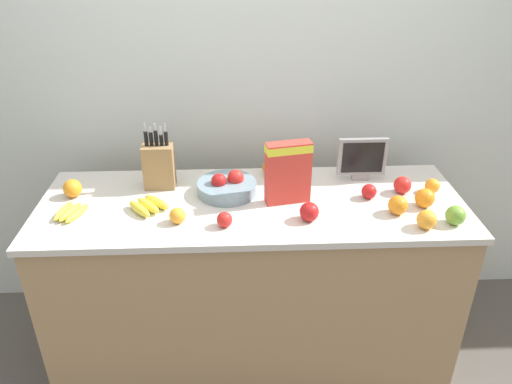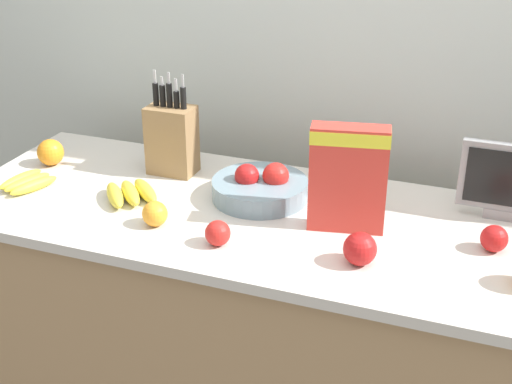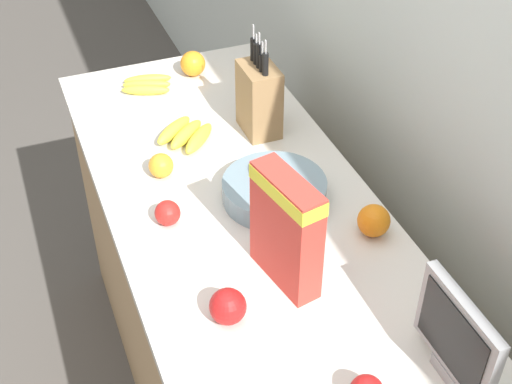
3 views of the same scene
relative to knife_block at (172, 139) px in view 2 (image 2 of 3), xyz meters
name	(u,v)px [view 2 (image 2 of 3)]	position (x,y,z in m)	size (l,w,h in m)	color
wall_back	(345,38)	(0.43, 0.39, 0.26)	(9.00, 0.06, 2.60)	silver
counter	(285,353)	(0.43, -0.17, -0.57)	(1.94, 0.69, 0.93)	tan
knife_block	(172,139)	(0.00, 0.00, 0.00)	(0.14, 0.10, 0.32)	#937047
small_monitor	(504,179)	(0.98, 0.03, 0.01)	(0.24, 0.03, 0.22)	gray
cereal_box	(348,175)	(0.60, -0.17, 0.05)	(0.21, 0.11, 0.29)	red
fruit_bowl	(260,187)	(0.32, -0.08, -0.08)	(0.28, 0.28, 0.11)	gray
banana_bunch_left	(130,193)	(-0.03, -0.22, -0.09)	(0.21, 0.20, 0.04)	yellow
banana_bunch_right	(27,182)	(-0.36, -0.26, -0.10)	(0.14, 0.18, 0.03)	yellow
apple_front	(218,233)	(0.31, -0.37, -0.08)	(0.07, 0.07, 0.07)	red
apple_near_bananas	(360,249)	(0.67, -0.34, -0.07)	(0.08, 0.08, 0.08)	red
apple_leftmost	(494,239)	(0.97, -0.16, -0.08)	(0.07, 0.07, 0.07)	red
orange_near_bowl	(348,172)	(0.54, 0.10, -0.07)	(0.08, 0.08, 0.08)	orange
orange_front_left	(155,214)	(0.11, -0.34, -0.08)	(0.07, 0.07, 0.07)	orange
orange_front_right	(51,152)	(-0.39, -0.08, -0.07)	(0.08, 0.08, 0.08)	orange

